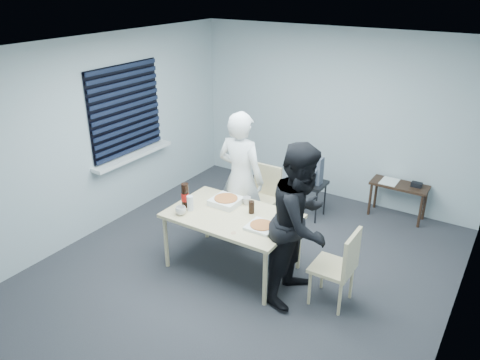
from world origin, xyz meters
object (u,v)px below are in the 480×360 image
Objects in this scene: soda_bottle at (185,196)px; chair_right at (341,263)px; dining_table at (232,219)px; mug_a at (181,211)px; person_black at (301,223)px; person_white at (241,179)px; chair_far at (264,193)px; backpack at (312,170)px; side_table at (399,189)px; mug_b at (247,201)px; stool at (311,189)px.

chair_right is at bearing 4.82° from soda_bottle.
mug_a is at bearing -147.81° from dining_table.
dining_table is at bearing 88.11° from person_black.
soda_bottle is at bearing 67.02° from person_white.
backpack is (0.43, 0.61, 0.22)m from chair_far.
soda_bottle is at bearing -101.27° from backpack.
backpack reaches higher than side_table.
chair_right is 2.28× the size of backpack.
chair_far and chair_right have the same top height.
backpack is at bearing 81.76° from dining_table.
person_white is at bearing 113.63° from dining_table.
side_table is 2.04× the size of backpack.
person_black is 2.46m from side_table.
chair_far reaches higher than side_table.
mug_b is (0.19, -0.77, 0.25)m from chair_far.
side_table is 1.29m from backpack.
dining_table is 1.66× the size of chair_right.
chair_far is at bearing 145.39° from chair_right.
side_table is at bearing 31.31° from stool.
dining_table is at bearing -98.18° from stool.
soda_bottle reaches higher than backpack.
chair_far is 1.00× the size of chair_right.
backpack is (0.24, 1.69, 0.07)m from dining_table.
chair_far is 0.50× the size of person_black.
person_black is 17.70× the size of mug_b.
backpack is 1.30× the size of soda_bottle.
dining_table is 1.11m from chair_far.
chair_far is 0.83m from mug_b.
person_white is (-0.27, 0.61, 0.22)m from dining_table.
person_white is at bearing 67.02° from soda_bottle.
soda_bottle is at bearing -127.32° from side_table.
person_white is at bearing -114.97° from stool.
person_black reaches higher than mug_b.
stool is at bearing 80.15° from mug_b.
dining_table is 12.03× the size of mug_a.
stool is at bearing 81.82° from dining_table.
mug_a reaches higher than dining_table.
mug_b reaches higher than stool.
soda_bottle reaches higher than stool.
side_table is at bearing 60.78° from dining_table.
dining_table is 0.91m from person_black.
chair_right is 0.59m from person_black.
person_white is at bearing -132.16° from side_table.
person_black is 5.90× the size of soda_bottle.
chair_far is 0.76m from stool.
chair_far is 1.97m from side_table.
person_black reaches higher than backpack.
person_black is at bearing -45.91° from chair_far.
person_white reaches higher than mug_b.
mug_a is at bearing 75.58° from person_white.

